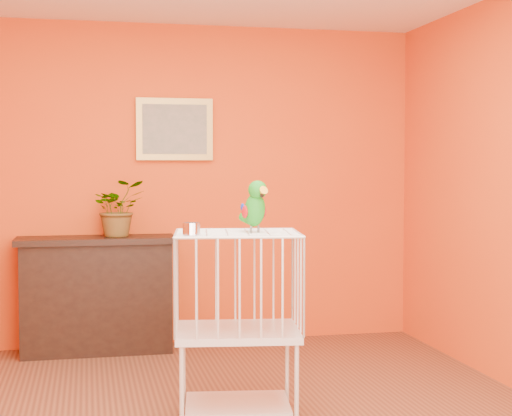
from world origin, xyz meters
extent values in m
plane|color=#DD4E14|center=(0.00, 2.25, 1.30)|extent=(4.00, 0.00, 4.00)
plane|color=#DD4E14|center=(0.00, -2.25, 1.30)|extent=(4.00, 0.00, 4.00)
cube|color=black|center=(-0.63, 2.04, 0.43)|extent=(1.14, 0.38, 0.85)
cube|color=black|center=(-0.63, 2.04, 0.88)|extent=(1.22, 0.44, 0.05)
cube|color=black|center=(-0.63, 1.87, 0.43)|extent=(0.80, 0.02, 0.43)
cube|color=maroon|center=(-0.87, 1.99, 0.33)|extent=(0.05, 0.17, 0.27)
cube|color=#3B5028|center=(-0.79, 1.99, 0.33)|extent=(0.05, 0.17, 0.27)
cube|color=maroon|center=(-0.71, 1.99, 0.33)|extent=(0.05, 0.17, 0.27)
cube|color=#3B5028|center=(-0.61, 1.99, 0.33)|extent=(0.05, 0.17, 0.27)
cube|color=maroon|center=(-0.52, 1.99, 0.33)|extent=(0.05, 0.17, 0.27)
imported|color=#26722D|center=(-0.46, 2.02, 1.07)|extent=(0.48, 0.52, 0.34)
cube|color=#BA9442|center=(0.00, 2.22, 1.75)|extent=(0.62, 0.03, 0.50)
cube|color=gray|center=(0.00, 2.21, 1.75)|extent=(0.52, 0.01, 0.40)
cube|color=silver|center=(0.13, 0.22, 0.09)|extent=(0.65, 0.53, 0.02)
cube|color=silver|center=(0.13, 0.22, 0.50)|extent=(0.76, 0.63, 0.04)
cube|color=silver|center=(0.13, 0.22, 1.07)|extent=(0.76, 0.63, 0.01)
cylinder|color=silver|center=(-0.21, 0.02, 0.24)|extent=(0.03, 0.03, 0.48)
cylinder|color=silver|center=(0.41, -0.07, 0.24)|extent=(0.03, 0.03, 0.48)
cylinder|color=silver|center=(-0.14, 0.50, 0.24)|extent=(0.03, 0.03, 0.48)
cylinder|color=silver|center=(0.48, 0.41, 0.24)|extent=(0.03, 0.03, 0.48)
cylinder|color=silver|center=(-0.15, 0.06, 1.11)|extent=(0.09, 0.09, 0.07)
cylinder|color=#59544C|center=(0.20, 0.16, 1.09)|extent=(0.01, 0.01, 0.04)
cylinder|color=#59544C|center=(0.25, 0.17, 1.09)|extent=(0.01, 0.01, 0.04)
ellipsoid|color=#12991E|center=(0.22, 0.17, 1.20)|extent=(0.16, 0.19, 0.21)
ellipsoid|color=#12991E|center=(0.23, 0.14, 1.32)|extent=(0.13, 0.13, 0.10)
cone|color=orange|center=(0.25, 0.09, 1.31)|extent=(0.07, 0.08, 0.07)
cone|color=black|center=(0.24, 0.10, 1.29)|extent=(0.03, 0.03, 0.03)
sphere|color=black|center=(0.20, 0.11, 1.33)|extent=(0.02, 0.02, 0.02)
sphere|color=black|center=(0.27, 0.13, 1.33)|extent=(0.02, 0.02, 0.02)
ellipsoid|color=#A50C0C|center=(0.16, 0.16, 1.19)|extent=(0.04, 0.07, 0.07)
ellipsoid|color=navy|center=(0.28, 0.19, 1.19)|extent=(0.04, 0.07, 0.07)
cone|color=#12991E|center=(0.20, 0.24, 1.13)|extent=(0.10, 0.16, 0.12)
camera|label=1|loc=(-0.70, -4.14, 1.44)|focal=55.00mm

